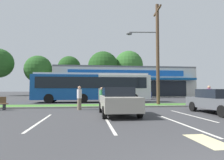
{
  "coord_description": "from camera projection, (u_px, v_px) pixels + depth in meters",
  "views": [
    {
      "loc": [
        -2.75,
        -2.47,
        1.47
      ],
      "look_at": [
        -0.18,
        18.1,
        2.48
      ],
      "focal_mm": 30.53,
      "sensor_mm": 36.0,
      "label": 1
    }
  ],
  "objects": [
    {
      "name": "grass_median",
      "position": [
        120.0,
        105.0,
        16.6
      ],
      "size": [
        56.0,
        2.2,
        0.12
      ],
      "primitive_type": "cube",
      "color": "#427A2D",
      "rests_on": "ground_plane"
    },
    {
      "name": "curb_lip",
      "position": [
        122.0,
        107.0,
        15.39
      ],
      "size": [
        56.0,
        0.24,
        0.12
      ],
      "primitive_type": "cube",
      "color": "gray",
      "rests_on": "ground_plane"
    },
    {
      "name": "parking_stripe_0",
      "position": [
        41.0,
        121.0,
        8.68
      ],
      "size": [
        0.12,
        4.8,
        0.01
      ],
      "primitive_type": "cube",
      "color": "silver",
      "rests_on": "ground_plane"
    },
    {
      "name": "parking_stripe_1",
      "position": [
        108.0,
        122.0,
        8.43
      ],
      "size": [
        0.12,
        4.8,
        0.01
      ],
      "primitive_type": "cube",
      "color": "silver",
      "rests_on": "ground_plane"
    },
    {
      "name": "parking_stripe_2",
      "position": [
        183.0,
        124.0,
        8.01
      ],
      "size": [
        0.12,
        4.8,
        0.01
      ],
      "primitive_type": "cube",
      "color": "silver",
      "rests_on": "ground_plane"
    },
    {
      "name": "parking_stripe_3",
      "position": [
        190.0,
        115.0,
        10.75
      ],
      "size": [
        0.12,
        4.8,
        0.01
      ],
      "primitive_type": "cube",
      "color": "silver",
      "rests_on": "ground_plane"
    },
    {
      "name": "lot_arrow",
      "position": [
        207.0,
        141.0,
        5.41
      ],
      "size": [
        0.7,
        1.6,
        0.01
      ],
      "primitive_type": "cube",
      "color": "beige",
      "rests_on": "ground_plane"
    },
    {
      "name": "storefront_building",
      "position": [
        122.0,
        83.0,
        39.02
      ],
      "size": [
        25.68,
        13.3,
        5.61
      ],
      "color": "beige",
      "rests_on": "ground_plane"
    },
    {
      "name": "tree_left",
      "position": [
        38.0,
        69.0,
        45.23
      ],
      "size": [
        6.43,
        6.43,
        9.48
      ],
      "color": "#473323",
      "rests_on": "ground_plane"
    },
    {
      "name": "tree_mid_left",
      "position": [
        69.0,
        68.0,
        47.71
      ],
      "size": [
        5.71,
        5.71,
        9.78
      ],
      "color": "#473323",
      "rests_on": "ground_plane"
    },
    {
      "name": "tree_mid",
      "position": [
        103.0,
        67.0,
        48.16
      ],
      "size": [
        7.67,
        7.67,
        11.06
      ],
      "color": "#473323",
      "rests_on": "ground_plane"
    },
    {
      "name": "tree_mid_right",
      "position": [
        129.0,
        65.0,
        49.85
      ],
      "size": [
        7.43,
        7.43,
        11.54
      ],
      "color": "#473323",
      "rests_on": "ground_plane"
    },
    {
      "name": "utility_pole",
      "position": [
        156.0,
        51.0,
        17.34
      ],
      "size": [
        3.07,
        2.4,
        9.29
      ],
      "color": "#4C3826",
      "rests_on": "ground_plane"
    },
    {
      "name": "city_bus",
      "position": [
        92.0,
        87.0,
        21.44
      ],
      "size": [
        12.91,
        2.79,
        3.25
      ],
      "rotation": [
        0.0,
        0.0,
        -0.01
      ],
      "color": "#144793",
      "rests_on": "ground_plane"
    },
    {
      "name": "car_0",
      "position": [
        135.0,
        94.0,
        27.51
      ],
      "size": [
        4.24,
        1.94,
        1.63
      ],
      "color": "navy",
      "rests_on": "ground_plane"
    },
    {
      "name": "car_1",
      "position": [
        118.0,
        101.0,
        10.97
      ],
      "size": [
        2.02,
        4.22,
        1.59
      ],
      "rotation": [
        0.0,
        0.0,
        -1.57
      ],
      "color": "#9E998C",
      "rests_on": "ground_plane"
    },
    {
      "name": "car_5",
      "position": [
        218.0,
        101.0,
        11.48
      ],
      "size": [
        1.92,
        4.56,
        1.48
      ],
      "rotation": [
        0.0,
        0.0,
        -1.57
      ],
      "color": "#515459",
      "rests_on": "ground_plane"
    },
    {
      "name": "pedestrian_near_bench",
      "position": [
        209.0,
        97.0,
        14.54
      ],
      "size": [
        0.35,
        0.35,
        1.75
      ],
      "rotation": [
        0.0,
        0.0,
        3.41
      ],
      "color": "#726651",
      "rests_on": "ground_plane"
    },
    {
      "name": "pedestrian_by_pole",
      "position": [
        102.0,
        98.0,
        13.79
      ],
      "size": [
        0.33,
        0.33,
        1.62
      ],
      "rotation": [
        0.0,
        0.0,
        0.34
      ],
      "color": "#726651",
      "rests_on": "ground_plane"
    },
    {
      "name": "pedestrian_mid",
      "position": [
        79.0,
        98.0,
        13.63
      ],
      "size": [
        0.34,
        0.34,
        1.7
      ],
      "rotation": [
        0.0,
        0.0,
        5.98
      ],
      "color": "#726651",
      "rests_on": "ground_plane"
    }
  ]
}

